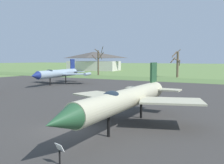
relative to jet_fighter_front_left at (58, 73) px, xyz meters
name	(u,v)px	position (x,y,z in m)	size (l,w,h in m)	color
ground_plane	(69,130)	(21.11, -22.83, -2.11)	(600.00, 600.00, 0.00)	#607F42
asphalt_apron	(145,100)	(21.11, -8.90, -2.08)	(93.22, 46.45, 0.05)	#383533
grass_verge_strip	(193,81)	(21.11, 20.32, -2.08)	(153.22, 12.00, 0.06)	#54723B
jet_fighter_front_left	(58,73)	(0.00, 0.00, 0.00)	(11.48, 14.96, 4.82)	#8EA3B2
jet_fighter_rear_left	(125,99)	(24.16, -20.54, -0.09)	(10.33, 14.62, 4.44)	#B7B293
info_placard_rear_left	(60,152)	(24.22, -27.28, -1.49)	(0.53, 0.31, 1.00)	black
bare_tree_far_left	(98,61)	(-7.84, 26.97, 2.26)	(3.78, 3.81, 8.76)	brown
bare_tree_left_of_center	(177,63)	(15.20, 29.65, 1.74)	(2.65, 2.78, 7.47)	brown
visitor_building	(94,61)	(-27.07, 54.08, 1.95)	(23.77, 15.30, 8.15)	beige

